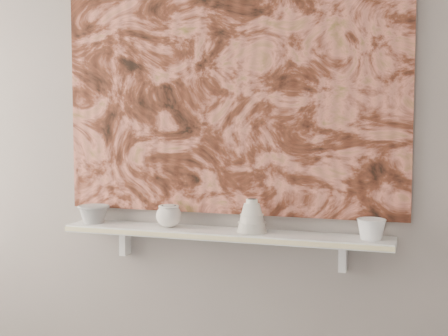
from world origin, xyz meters
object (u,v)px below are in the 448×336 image
at_px(shelf, 223,234).
at_px(bell_vessel, 252,216).
at_px(bowl_grey, 94,214).
at_px(painting, 229,85).
at_px(bowl_white, 371,229).
at_px(cup_cream, 169,216).

relative_size(shelf, bell_vessel, 10.12).
distance_m(bowl_grey, bell_vessel, 0.74).
height_order(shelf, bell_vessel, bell_vessel).
bearing_deg(painting, shelf, -90.00).
relative_size(painting, bowl_white, 13.26).
distance_m(shelf, bowl_grey, 0.61).
bearing_deg(painting, bowl_grey, -172.50).
xyz_separation_m(painting, bell_vessel, (0.12, -0.08, -0.54)).
height_order(painting, bowl_white, painting).
bearing_deg(bell_vessel, cup_cream, 180.00).
xyz_separation_m(bowl_grey, bowl_white, (1.22, 0.00, -0.00)).
xyz_separation_m(painting, bowl_white, (0.61, -0.08, -0.57)).
distance_m(bowl_grey, cup_cream, 0.37).
bearing_deg(shelf, cup_cream, 180.00).
bearing_deg(bell_vessel, shelf, 180.00).
bearing_deg(shelf, painting, 90.00).
xyz_separation_m(shelf, painting, (0.00, 0.08, 0.62)).
xyz_separation_m(painting, bowl_grey, (-0.61, -0.08, -0.57)).
bearing_deg(bowl_grey, painting, 7.50).
distance_m(painting, bowl_white, 0.83).
bearing_deg(cup_cream, bell_vessel, 0.00).
height_order(bowl_grey, bell_vessel, bell_vessel).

